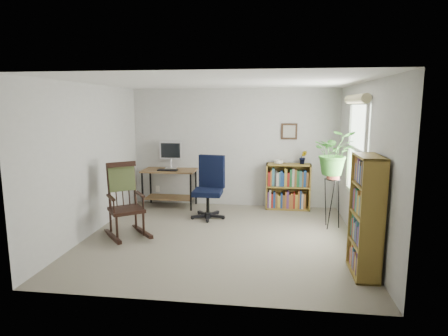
# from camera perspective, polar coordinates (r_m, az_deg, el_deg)

# --- Properties ---
(floor) EXTENTS (4.20, 4.00, 0.00)m
(floor) POSITION_cam_1_polar(r_m,az_deg,el_deg) (6.02, -0.50, -10.54)
(floor) COLOR gray
(floor) RESTS_ON ground
(ceiling) EXTENTS (4.20, 4.00, 0.00)m
(ceiling) POSITION_cam_1_polar(r_m,az_deg,el_deg) (5.66, -0.53, 12.92)
(ceiling) COLOR white
(ceiling) RESTS_ON ground
(wall_back) EXTENTS (4.20, 0.00, 2.40)m
(wall_back) POSITION_cam_1_polar(r_m,az_deg,el_deg) (7.69, 1.53, 3.06)
(wall_back) COLOR #B6B6B2
(wall_back) RESTS_ON ground
(wall_front) EXTENTS (4.20, 0.00, 2.40)m
(wall_front) POSITION_cam_1_polar(r_m,az_deg,el_deg) (3.78, -4.67, -3.72)
(wall_front) COLOR #B6B6B2
(wall_front) RESTS_ON ground
(wall_left) EXTENTS (0.00, 4.00, 2.40)m
(wall_left) POSITION_cam_1_polar(r_m,az_deg,el_deg) (6.35, -19.63, 1.14)
(wall_left) COLOR #B6B6B2
(wall_left) RESTS_ON ground
(wall_right) EXTENTS (0.00, 4.00, 2.40)m
(wall_right) POSITION_cam_1_polar(r_m,az_deg,el_deg) (5.82, 20.44, 0.37)
(wall_right) COLOR #B6B6B2
(wall_right) RESTS_ON ground
(window) EXTENTS (0.12, 1.20, 1.50)m
(window) POSITION_cam_1_polar(r_m,az_deg,el_deg) (6.07, 19.55, 2.69)
(window) COLOR silver
(window) RESTS_ON wall_right
(desk) EXTENTS (1.07, 0.59, 0.77)m
(desk) POSITION_cam_1_polar(r_m,az_deg,el_deg) (7.77, -8.26, -3.05)
(desk) COLOR brown
(desk) RESTS_ON floor
(monitor) EXTENTS (0.46, 0.16, 0.56)m
(monitor) POSITION_cam_1_polar(r_m,az_deg,el_deg) (7.79, -8.10, 1.96)
(monitor) COLOR silver
(monitor) RESTS_ON desk
(keyboard) EXTENTS (0.40, 0.15, 0.02)m
(keyboard) POSITION_cam_1_polar(r_m,az_deg,el_deg) (7.58, -8.57, -0.30)
(keyboard) COLOR black
(keyboard) RESTS_ON desk
(office_chair) EXTENTS (0.74, 0.74, 1.17)m
(office_chair) POSITION_cam_1_polar(r_m,az_deg,el_deg) (6.86, -2.49, -2.94)
(office_chair) COLOR black
(office_chair) RESTS_ON floor
(rocking_chair) EXTENTS (1.11, 1.20, 1.20)m
(rocking_chair) POSITION_cam_1_polar(r_m,az_deg,el_deg) (6.10, -14.71, -4.71)
(rocking_chair) COLOR black
(rocking_chair) RESTS_ON floor
(low_bookshelf) EXTENTS (0.87, 0.29, 0.92)m
(low_bookshelf) POSITION_cam_1_polar(r_m,az_deg,el_deg) (7.60, 9.71, -2.80)
(low_bookshelf) COLOR olive
(low_bookshelf) RESTS_ON floor
(tall_bookshelf) EXTENTS (0.28, 0.65, 1.48)m
(tall_bookshelf) POSITION_cam_1_polar(r_m,az_deg,el_deg) (4.87, 20.81, -6.87)
(tall_bookshelf) COLOR olive
(tall_bookshelf) RESTS_ON floor
(plant_stand) EXTENTS (0.33, 0.33, 0.99)m
(plant_stand) POSITION_cam_1_polar(r_m,az_deg,el_deg) (6.61, 16.12, -4.61)
(plant_stand) COLOR black
(plant_stand) RESTS_ON floor
(spider_plant) EXTENTS (1.69, 1.88, 1.46)m
(spider_plant) POSITION_cam_1_polar(r_m,az_deg,el_deg) (6.43, 16.59, 5.41)
(spider_plant) COLOR #306B25
(spider_plant) RESTS_ON plant_stand
(potted_plant_small) EXTENTS (0.13, 0.24, 0.11)m
(potted_plant_small) POSITION_cam_1_polar(r_m,az_deg,el_deg) (7.53, 11.95, 1.02)
(potted_plant_small) COLOR #306B25
(potted_plant_small) RESTS_ON low_bookshelf
(framed_picture) EXTENTS (0.32, 0.04, 0.32)m
(framed_picture) POSITION_cam_1_polar(r_m,az_deg,el_deg) (7.59, 9.90, 5.51)
(framed_picture) COLOR black
(framed_picture) RESTS_ON wall_back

